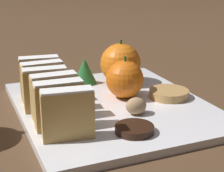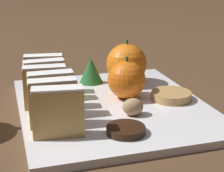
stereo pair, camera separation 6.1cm
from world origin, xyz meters
name	(u,v)px [view 2 (the right image)]	position (x,y,z in m)	size (l,w,h in m)	color
ground_plane	(112,110)	(0.00, 0.00, 0.00)	(6.00, 6.00, 0.00)	#513823
serving_platter	(112,107)	(0.00, 0.00, 0.01)	(0.30, 0.35, 0.01)	white
stollen_slice_front	(58,112)	(-0.10, -0.10, 0.05)	(0.07, 0.03, 0.07)	tan
stollen_slice_second	(53,103)	(-0.10, -0.06, 0.05)	(0.07, 0.03, 0.07)	tan
stollen_slice_third	(51,94)	(-0.10, -0.02, 0.05)	(0.07, 0.02, 0.07)	tan
stollen_slice_fourth	(45,87)	(-0.11, 0.01, 0.05)	(0.07, 0.03, 0.07)	tan
stollen_slice_fifth	(45,80)	(-0.10, 0.05, 0.05)	(0.07, 0.02, 0.07)	tan
stollen_slice_sixth	(44,74)	(-0.10, 0.09, 0.05)	(0.07, 0.03, 0.07)	tan
orange_near	(127,64)	(0.06, 0.09, 0.05)	(0.08, 0.08, 0.09)	orange
orange_far	(126,80)	(0.03, 0.02, 0.04)	(0.06, 0.06, 0.07)	orange
walnut	(133,107)	(0.02, -0.06, 0.03)	(0.03, 0.03, 0.03)	tan
chocolate_cookie	(126,130)	(-0.01, -0.12, 0.02)	(0.05, 0.05, 0.01)	black
gingerbread_cookie	(171,96)	(0.10, -0.01, 0.02)	(0.07, 0.07, 0.01)	tan
evergreen_sprig	(91,70)	(-0.01, 0.12, 0.04)	(0.05, 0.05, 0.05)	#23662D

